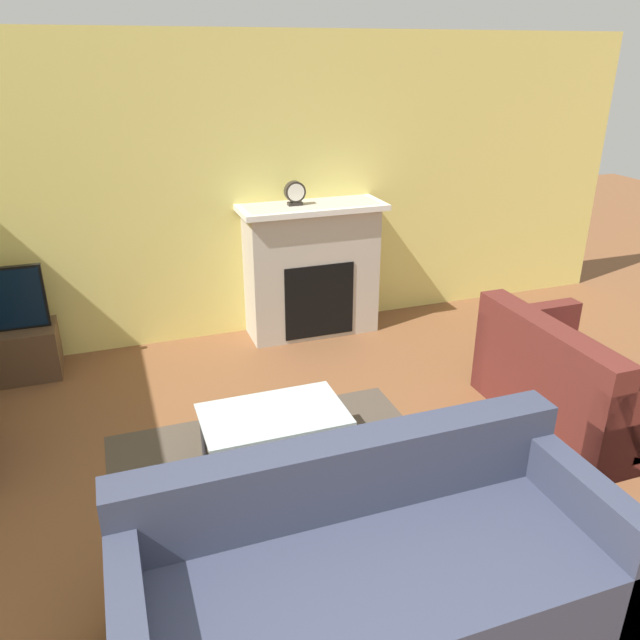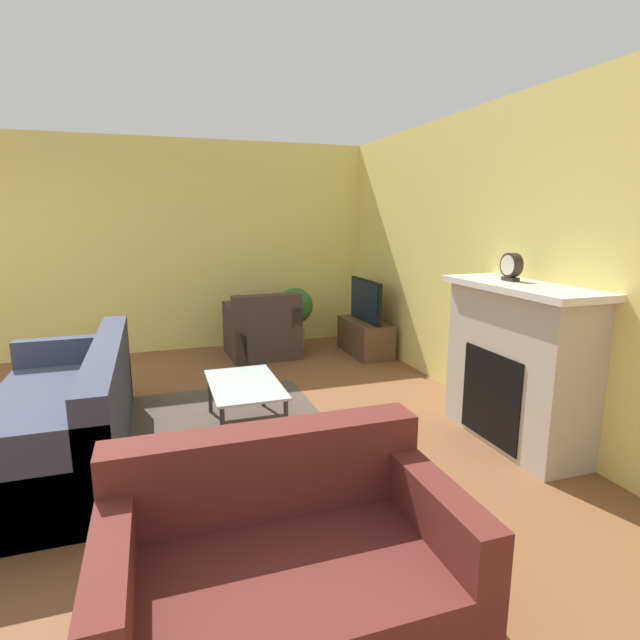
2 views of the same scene
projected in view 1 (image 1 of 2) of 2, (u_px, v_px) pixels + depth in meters
wall_back at (206, 195)px, 5.52m from camera, size 8.62×0.06×2.70m
area_rug at (283, 480)px, 3.98m from camera, size 2.13×1.76×0.00m
fireplace at (312, 267)px, 5.85m from camera, size 1.33×0.51×1.25m
tv_stand at (0, 355)px, 5.13m from camera, size 0.92×0.42×0.43m
couch_sectional at (371, 574)px, 2.90m from camera, size 2.28×0.96×0.82m
couch_loveseat at (574, 386)px, 4.51m from camera, size 0.88×1.40×0.82m
coffee_table at (273, 418)px, 4.01m from camera, size 0.93×0.56×0.39m
mantel_clock at (295, 193)px, 5.52m from camera, size 0.19×0.07×0.22m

